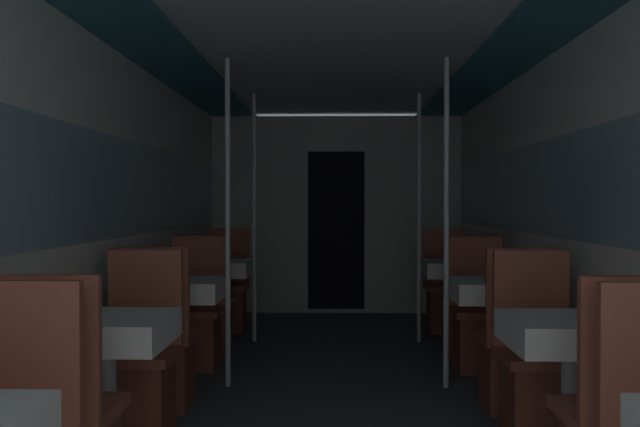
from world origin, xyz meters
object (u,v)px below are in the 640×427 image
chair_left_far_1 (138,380)px  dining_table_left_3 (218,273)px  chair_right_far_3 (446,300)px  dining_table_left_2 (180,296)px  support_pole_left_2 (228,223)px  dining_table_right_1 (572,342)px  support_pole_right_2 (446,223)px  chair_right_near_3 (466,318)px  dining_table_left_1 (106,340)px  chair_left_near_3 (207,317)px  support_pole_left_3 (254,218)px  chair_left_far_2 (195,328)px  chair_right_far_1 (539,382)px  dining_table_right_2 (495,296)px  support_pole_right_3 (419,218)px  chair_right_far_2 (479,329)px  chair_left_far_3 (227,300)px  chair_left_near_2 (161,359)px  chair_right_near_2 (514,360)px  dining_table_right_3 (456,273)px

chair_left_far_1 → dining_table_left_3: (0.00, 2.61, 0.32)m
chair_right_far_3 → dining_table_left_2: bearing=44.4°
support_pole_left_2 → dining_table_right_1: 2.45m
support_pole_right_2 → chair_right_near_3: size_ratio=2.25×
dining_table_left_1 → chair_left_near_3: (0.00, 2.61, -0.32)m
chair_left_far_1 → support_pole_left_3: support_pole_left_3 is taller
chair_left_far_2 → support_pole_left_2: (0.33, -0.53, 0.81)m
chair_right_far_1 → dining_table_right_2: chair_right_far_1 is taller
dining_table_right_1 → support_pole_right_3: bearing=96.0°
chair_right_far_2 → chair_left_far_3: bearing=-36.3°
dining_table_left_3 → chair_left_far_3: size_ratio=0.74×
dining_table_left_2 → chair_right_far_1: size_ratio=0.74×
chair_left_near_2 → dining_table_left_3: chair_left_near_2 is taller
chair_right_near_3 → chair_right_near_2: bearing=-90.0°
chair_left_far_2 → support_pole_left_2: size_ratio=0.44×
support_pole_left_2 → dining_table_left_3: bearing=101.8°
dining_table_right_3 → dining_table_right_2: bearing=-90.0°
chair_left_near_2 → support_pole_right_3: bearing=49.2°
chair_right_far_1 → chair_right_near_2: (0.00, 0.51, 0.00)m
support_pole_right_2 → chair_left_far_3: bearing=130.8°
dining_table_right_2 → chair_right_far_2: size_ratio=0.74×
chair_left_far_2 → chair_left_near_3: same height
support_pole_left_2 → dining_table_right_3: support_pole_left_2 is taller
chair_right_near_2 → chair_right_near_3: size_ratio=1.00×
support_pole_left_3 → chair_left_near_2: bearing=-98.9°
dining_table_left_1 → dining_table_right_3: size_ratio=1.00×
chair_left_far_1 → chair_right_near_3: bearing=-135.8°
chair_left_near_3 → support_pole_right_3: size_ratio=0.44×
support_pole_right_2 → support_pole_right_3: 1.57m
chair_left_far_3 → support_pole_right_3: (1.81, -0.53, 0.81)m
support_pole_left_2 → chair_left_near_3: 1.36m
dining_table_left_2 → dining_table_right_3: same height
dining_table_left_3 → chair_right_far_2: bearing=-25.9°
support_pole_right_3 → chair_left_far_1: bearing=-124.8°
dining_table_left_1 → dining_table_left_2: bearing=90.0°
chair_left_near_3 → chair_left_far_2: bearing=-90.0°
dining_table_left_2 → support_pole_right_3: size_ratio=0.33×
chair_left_far_2 → support_pole_left_3: (0.33, 1.04, 0.81)m
chair_left_far_1 → dining_table_right_3: (2.14, 2.61, 0.32)m
chair_left_far_1 → dining_table_right_3: chair_left_far_1 is taller
dining_table_right_2 → chair_right_far_2: bearing=90.0°
chair_left_far_2 → chair_left_near_3: (0.00, 0.51, 0.00)m
dining_table_right_2 → support_pole_right_2: support_pole_right_2 is taller
dining_table_left_3 → chair_left_near_3: (0.00, -0.53, -0.32)m
chair_left_near_2 → chair_left_far_2: same height
dining_table_left_2 → chair_right_far_2: (2.14, 0.53, -0.32)m
chair_left_far_1 → support_pole_right_2: 2.24m
chair_left_far_2 → dining_table_right_2: 2.23m
dining_table_left_2 → chair_left_near_2: bearing=-90.0°
support_pole_right_2 → dining_table_left_2: bearing=-180.0°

